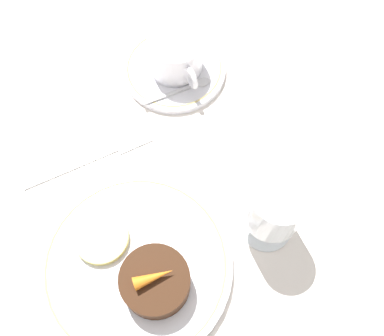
# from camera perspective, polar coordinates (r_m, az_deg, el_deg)

# --- Properties ---
(ground_plane) EXTENTS (3.00, 3.00, 0.00)m
(ground_plane) POSITION_cam_1_polar(r_m,az_deg,el_deg) (0.58, -4.39, -9.03)
(ground_plane) COLOR white
(dinner_plate) EXTENTS (0.24, 0.24, 0.01)m
(dinner_plate) POSITION_cam_1_polar(r_m,az_deg,el_deg) (0.57, -7.09, -12.11)
(dinner_plate) COLOR white
(dinner_plate) RESTS_ON ground_plane
(saucer) EXTENTS (0.16, 0.16, 0.01)m
(saucer) POSITION_cam_1_polar(r_m,az_deg,el_deg) (0.69, -2.26, 12.50)
(saucer) COLOR white
(saucer) RESTS_ON ground_plane
(coffee_cup) EXTENTS (0.11, 0.08, 0.06)m
(coffee_cup) POSITION_cam_1_polar(r_m,az_deg,el_deg) (0.67, -2.09, 14.29)
(coffee_cup) COLOR white
(coffee_cup) RESTS_ON saucer
(spoon) EXTENTS (0.02, 0.11, 0.00)m
(spoon) POSITION_cam_1_polar(r_m,az_deg,el_deg) (0.66, -0.92, 10.04)
(spoon) COLOR silver
(spoon) RESTS_ON saucer
(wine_glass) EXTENTS (0.07, 0.07, 0.11)m
(wine_glass) POSITION_cam_1_polar(r_m,az_deg,el_deg) (0.52, 10.48, -5.05)
(wine_glass) COLOR silver
(wine_glass) RESTS_ON ground_plane
(fork) EXTENTS (0.02, 0.19, 0.01)m
(fork) POSITION_cam_1_polar(r_m,az_deg,el_deg) (0.63, -11.23, 1.81)
(fork) COLOR silver
(fork) RESTS_ON ground_plane
(dessert_cake) EXTENTS (0.08, 0.08, 0.04)m
(dessert_cake) POSITION_cam_1_polar(r_m,az_deg,el_deg) (0.54, -4.69, -14.19)
(dessert_cake) COLOR #381E0F
(dessert_cake) RESTS_ON dinner_plate
(carrot_garnish) EXTENTS (0.02, 0.05, 0.02)m
(carrot_garnish) POSITION_cam_1_polar(r_m,az_deg,el_deg) (0.51, -4.90, -13.65)
(carrot_garnish) COLOR orange
(carrot_garnish) RESTS_ON dessert_cake
(pineapple_slice) EXTENTS (0.07, 0.07, 0.01)m
(pineapple_slice) POSITION_cam_1_polar(r_m,az_deg,el_deg) (0.57, -11.42, -8.67)
(pineapple_slice) COLOR #EFE075
(pineapple_slice) RESTS_ON dinner_plate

